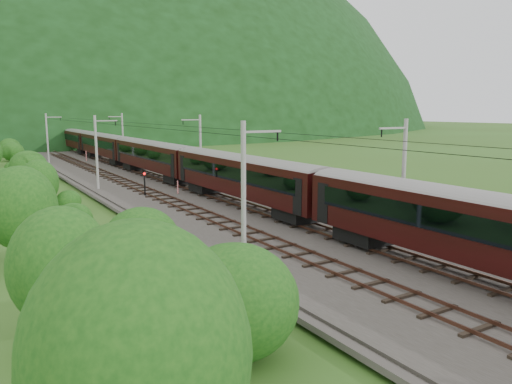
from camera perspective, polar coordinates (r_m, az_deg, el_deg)
ground at (r=31.58m, az=8.47°, el=-7.04°), size 600.00×600.00×0.00m
railbed at (r=39.47m, az=-0.85°, el=-3.39°), size 14.00×220.00×0.30m
track_left at (r=38.29m, az=-3.95°, el=-3.47°), size 2.40×220.00×0.27m
track_right at (r=40.66m, az=2.06°, el=-2.70°), size 2.40×220.00×0.27m
catenary_left at (r=56.95m, az=-17.70°, el=4.53°), size 2.54×192.28×8.00m
catenary_right at (r=61.00m, az=-6.43°, el=5.21°), size 2.54×192.28×8.00m
overhead_wires at (r=38.54m, az=-0.88°, el=6.74°), size 4.83×198.00×0.03m
train at (r=64.94m, az=-11.55°, el=4.56°), size 3.08×169.19×5.36m
hazard_post_near at (r=89.65m, az=-18.82°, el=3.94°), size 0.18×0.18×1.70m
hazard_post_far at (r=52.16m, az=-8.93°, el=0.55°), size 0.14×0.14×1.34m
signal at (r=51.63m, az=-12.61°, el=1.12°), size 0.26×0.26×2.32m
vegetation_left at (r=39.78m, az=-22.70°, el=-0.43°), size 12.48×147.19×6.85m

